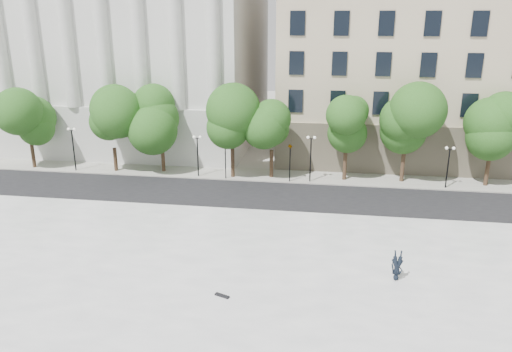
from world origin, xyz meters
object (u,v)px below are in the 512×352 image
object	(u,v)px
traffic_light_west	(225,141)
traffic_light_east	(290,144)
skateboard	(222,296)
person_lying	(396,276)

from	to	relation	value
traffic_light_west	traffic_light_east	world-z (taller)	traffic_light_west
traffic_light_west	traffic_light_east	xyz separation A→B (m)	(6.12, 0.00, -0.07)
traffic_light_west	skateboard	xyz separation A→B (m)	(4.20, -21.14, -3.26)
person_lying	skateboard	world-z (taller)	person_lying
person_lying	skateboard	xyz separation A→B (m)	(-9.60, -3.24, -0.21)
traffic_light_west	skateboard	size ratio (longest dim) A/B	4.95
person_lying	traffic_light_west	bearing A→B (deg)	131.03
skateboard	traffic_light_west	bearing A→B (deg)	122.54
traffic_light_east	skateboard	bearing A→B (deg)	-95.19
traffic_light_west	skateboard	world-z (taller)	traffic_light_west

